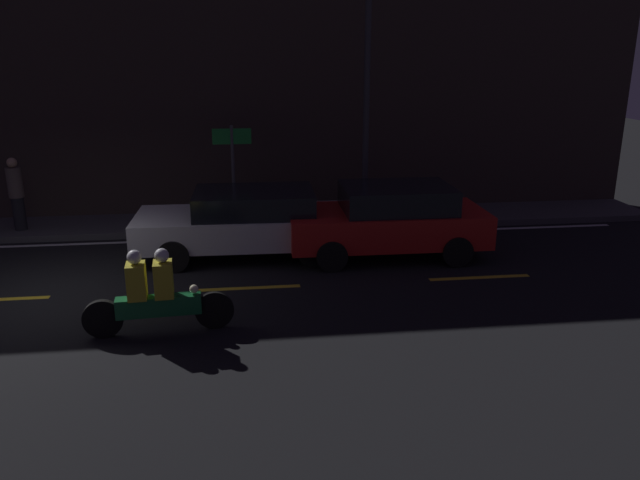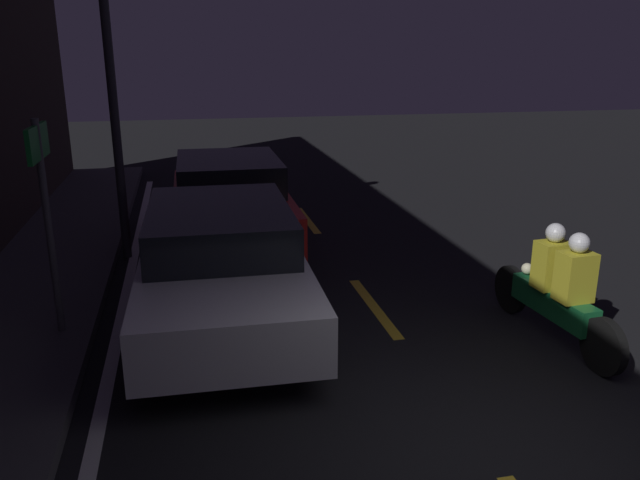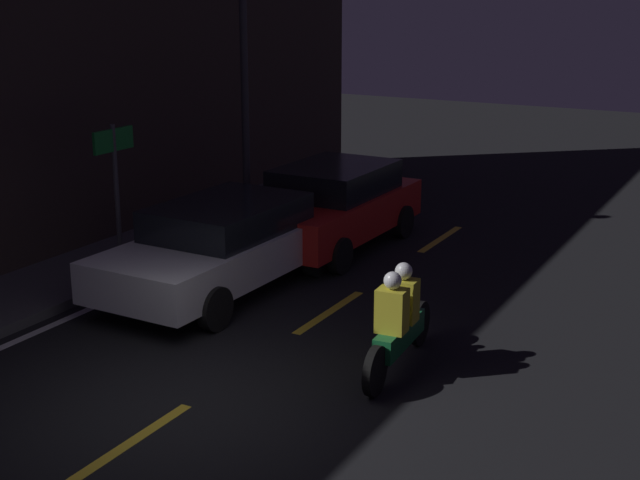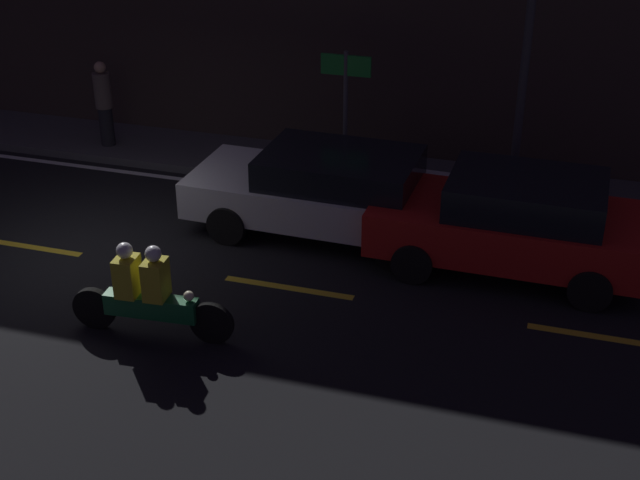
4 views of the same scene
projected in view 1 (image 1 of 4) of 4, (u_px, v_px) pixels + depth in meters
The scene contains 12 objects.
ground_plane at pixel (50, 297), 11.14m from camera, with size 56.00×56.00×0.00m, color black.
raised_curb at pixel (100, 227), 15.26m from camera, with size 28.00×1.80×0.15m.
building_front at pixel (94, 71), 15.18m from camera, with size 28.00×0.30×7.45m.
lane_dash_d at pixel (246, 288), 11.55m from camera, with size 2.00×0.14×0.01m.
lane_dash_e at pixel (479, 277), 12.09m from camera, with size 2.00×0.14×0.01m.
lane_solid_kerb at pixel (90, 244), 14.19m from camera, with size 25.20×0.14×0.01m.
sedan_white at pixel (247, 221), 13.19m from camera, with size 4.55×2.10×1.41m.
taxi_red at pixel (389, 219), 13.21m from camera, with size 4.16×2.03×1.51m.
motorcycle at pixel (154, 295), 9.56m from camera, with size 2.30×0.41×1.38m.
pedestrian at pixel (16, 193), 14.50m from camera, with size 0.34×0.34×1.71m.
shop_sign at pixel (233, 156), 14.61m from camera, with size 0.90×0.08×2.40m.
street_lamp at pixel (367, 96), 14.09m from camera, with size 0.28×0.28×5.76m.
Camera 1 is at (3.51, -10.87, 4.26)m, focal length 35.00 mm.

